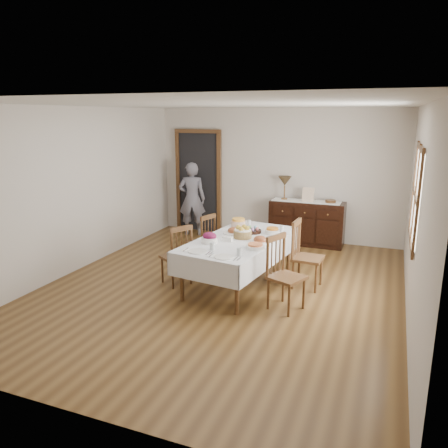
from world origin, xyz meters
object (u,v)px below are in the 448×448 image
(sideboard, at_px, (307,223))
(chair_left_far, at_px, (203,240))
(chair_right_near, at_px, (283,272))
(dining_table, at_px, (240,244))
(table_lamp, at_px, (285,182))
(chair_right_far, at_px, (304,254))
(chair_left_near, at_px, (178,254))
(person, at_px, (192,197))

(sideboard, bearing_deg, chair_left_far, -125.54)
(chair_left_far, xyz_separation_m, chair_right_near, (1.64, -1.12, 0.04))
(dining_table, relative_size, table_lamp, 4.84)
(dining_table, relative_size, chair_right_far, 2.23)
(chair_right_near, bearing_deg, chair_right_far, 14.91)
(chair_right_near, bearing_deg, chair_left_near, 104.23)
(sideboard, bearing_deg, person, -175.87)
(dining_table, height_order, chair_left_near, chair_left_near)
(chair_left_far, relative_size, sideboard, 0.63)
(chair_right_near, height_order, sideboard, chair_right_near)
(sideboard, distance_m, table_lamp, 0.91)
(chair_right_near, bearing_deg, person, 65.29)
(dining_table, height_order, chair_left_far, chair_left_far)
(chair_left_near, distance_m, chair_left_far, 0.89)
(chair_left_near, bearing_deg, table_lamp, -165.35)
(chair_left_far, bearing_deg, table_lamp, 172.91)
(chair_right_far, bearing_deg, person, 56.99)
(dining_table, bearing_deg, chair_right_near, -26.22)
(chair_right_far, bearing_deg, chair_left_far, 83.63)
(sideboard, height_order, table_lamp, table_lamp)
(person, height_order, table_lamp, person)
(sideboard, xyz_separation_m, table_lamp, (-0.47, 0.02, 0.78))
(chair_right_far, xyz_separation_m, person, (-2.76, 2.03, 0.31))
(chair_left_near, relative_size, chair_right_near, 0.95)
(sideboard, relative_size, person, 0.87)
(chair_left_far, distance_m, sideboard, 2.34)
(chair_right_far, xyz_separation_m, table_lamp, (-0.85, 2.22, 0.70))
(chair_right_near, bearing_deg, dining_table, 78.02)
(chair_left_far, distance_m, table_lamp, 2.25)
(chair_left_near, height_order, chair_left_far, chair_left_near)
(sideboard, bearing_deg, table_lamp, 178.00)
(chair_right_far, bearing_deg, sideboard, 13.27)
(dining_table, distance_m, chair_left_far, 1.05)
(chair_left_near, height_order, chair_right_far, chair_right_far)
(dining_table, distance_m, chair_right_near, 0.96)
(chair_right_near, bearing_deg, table_lamp, 36.14)
(chair_left_near, xyz_separation_m, table_lamp, (0.91, 2.81, 0.74))
(chair_left_far, height_order, sideboard, chair_left_far)
(chair_right_near, xyz_separation_m, sideboard, (-0.28, 3.03, -0.06))
(dining_table, distance_m, chair_left_near, 0.93)
(chair_left_far, relative_size, chair_right_near, 0.92)
(chair_left_far, xyz_separation_m, table_lamp, (0.89, 1.92, 0.75))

